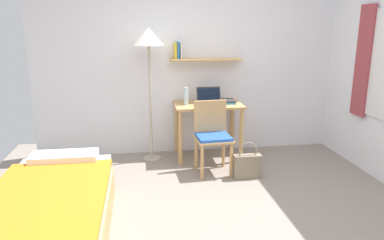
# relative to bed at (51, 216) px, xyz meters

# --- Properties ---
(ground_plane) EXTENTS (5.28, 5.28, 0.00)m
(ground_plane) POSITION_rel_bed_xyz_m (1.54, 0.16, -0.24)
(ground_plane) COLOR gray
(wall_back) EXTENTS (4.40, 0.27, 2.60)m
(wall_back) POSITION_rel_bed_xyz_m (1.54, 2.18, 1.06)
(wall_back) COLOR white
(wall_back) RESTS_ON ground_plane
(bed) EXTENTS (0.95, 1.87, 0.54)m
(bed) POSITION_rel_bed_xyz_m (0.00, 0.00, 0.00)
(bed) COLOR tan
(bed) RESTS_ON ground_plane
(desk) EXTENTS (0.91, 0.58, 0.76)m
(desk) POSITION_rel_bed_xyz_m (1.68, 1.86, 0.36)
(desk) COLOR tan
(desk) RESTS_ON ground_plane
(desk_chair) EXTENTS (0.45, 0.42, 0.88)m
(desk_chair) POSITION_rel_bed_xyz_m (1.64, 1.34, 0.25)
(desk_chair) COLOR tan
(desk_chair) RESTS_ON ground_plane
(standing_lamp) EXTENTS (0.39, 0.39, 1.76)m
(standing_lamp) POSITION_rel_bed_xyz_m (0.91, 1.86, 1.31)
(standing_lamp) COLOR #B2A893
(standing_lamp) RESTS_ON ground_plane
(laptop) EXTENTS (0.33, 0.23, 0.22)m
(laptop) POSITION_rel_bed_xyz_m (1.70, 1.87, 0.57)
(laptop) COLOR #2D2D33
(laptop) RESTS_ON desk
(water_bottle) EXTENTS (0.06, 0.06, 0.23)m
(water_bottle) POSITION_rel_bed_xyz_m (1.38, 1.84, 0.63)
(water_bottle) COLOR silver
(water_bottle) RESTS_ON desk
(book_stack) EXTENTS (0.16, 0.25, 0.05)m
(book_stack) POSITION_rel_bed_xyz_m (1.97, 1.87, 0.54)
(book_stack) COLOR #3384C6
(book_stack) RESTS_ON desk
(handbag) EXTENTS (0.33, 0.11, 0.45)m
(handbag) POSITION_rel_bed_xyz_m (2.02, 1.07, -0.08)
(handbag) COLOR gray
(handbag) RESTS_ON ground_plane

